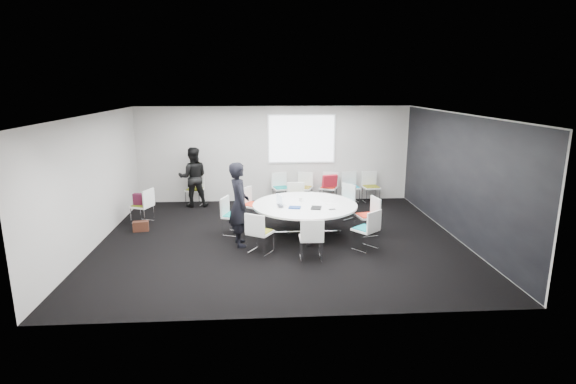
{
  "coord_description": "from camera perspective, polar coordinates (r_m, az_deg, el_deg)",
  "views": [
    {
      "loc": [
        -0.45,
        -9.62,
        3.43
      ],
      "look_at": [
        0.2,
        0.4,
        1.0
      ],
      "focal_mm": 28.0,
      "sensor_mm": 36.0,
      "label": 1
    }
  ],
  "objects": [
    {
      "name": "chair_person_back",
      "position": [
        13.28,
        -11.73,
        -0.42
      ],
      "size": [
        0.55,
        0.54,
        0.88
      ],
      "rotation": [
        0.0,
        0.0,
        2.92
      ],
      "color": "silver",
      "rests_on": "ground"
    },
    {
      "name": "chair_back_d",
      "position": [
        13.43,
        7.96,
        -0.11
      ],
      "size": [
        0.52,
        0.51,
        0.88
      ],
      "rotation": [
        0.0,
        0.0,
        3.28
      ],
      "color": "silver",
      "rests_on": "ground"
    },
    {
      "name": "chair_spare_left",
      "position": [
        11.87,
        -17.92,
        -2.48
      ],
      "size": [
        0.59,
        0.59,
        0.88
      ],
      "rotation": [
        0.0,
        0.0,
        1.2
      ],
      "color": "silver",
      "rests_on": "ground"
    },
    {
      "name": "chair_back_e",
      "position": [
        13.55,
        10.45,
        -0.09
      ],
      "size": [
        0.5,
        0.49,
        0.88
      ],
      "rotation": [
        0.0,
        0.0,
        3.25
      ],
      "color": "silver",
      "rests_on": "ground"
    },
    {
      "name": "tablet_folio",
      "position": [
        10.01,
        0.86,
        -1.97
      ],
      "size": [
        0.3,
        0.25,
        0.03
      ],
      "primitive_type": "cube",
      "rotation": [
        0.0,
        0.0,
        -0.22
      ],
      "color": "navy",
      "rests_on": "conference_table"
    },
    {
      "name": "chair_ring_f",
      "position": [
        9.35,
        -3.59,
        -6.14
      ],
      "size": [
        0.63,
        0.62,
        0.88
      ],
      "rotation": [
        0.0,
        0.0,
        5.74
      ],
      "color": "silver",
      "rests_on": "ground"
    },
    {
      "name": "cup",
      "position": [
        10.58,
        1.62,
        -0.94
      ],
      "size": [
        0.08,
        0.08,
        0.09
      ],
      "primitive_type": "cylinder",
      "color": "white",
      "rests_on": "conference_table"
    },
    {
      "name": "notebook_black",
      "position": [
        10.01,
        3.6,
        -2.01
      ],
      "size": [
        0.28,
        0.34,
        0.02
      ],
      "primitive_type": "cube",
      "rotation": [
        0.0,
        0.0,
        -0.22
      ],
      "color": "black",
      "rests_on": "conference_table"
    },
    {
      "name": "laptop",
      "position": [
        10.16,
        -0.73,
        -1.73
      ],
      "size": [
        0.22,
        0.32,
        0.02
      ],
      "primitive_type": "imported",
      "rotation": [
        0.0,
        0.0,
        1.66
      ],
      "color": "#333338",
      "rests_on": "conference_table"
    },
    {
      "name": "person_main",
      "position": [
        9.66,
        -6.22,
        -1.57
      ],
      "size": [
        0.58,
        0.75,
        1.83
      ],
      "primitive_type": "imported",
      "rotation": [
        0.0,
        0.0,
        1.8
      ],
      "color": "black",
      "rests_on": "ground"
    },
    {
      "name": "chair_ring_e",
      "position": [
        10.55,
        -6.99,
        -3.9
      ],
      "size": [
        0.58,
        0.58,
        0.88
      ],
      "rotation": [
        0.0,
        0.0,
        4.37
      ],
      "color": "silver",
      "rests_on": "ground"
    },
    {
      "name": "chair_ring_b",
      "position": [
        11.81,
        7.03,
        -1.99
      ],
      "size": [
        0.63,
        0.64,
        0.88
      ],
      "rotation": [
        0.0,
        0.0,
        2.21
      ],
      "color": "silver",
      "rests_on": "ground"
    },
    {
      "name": "projection_screen",
      "position": [
        13.23,
        1.74,
        6.75
      ],
      "size": [
        1.9,
        0.03,
        1.35
      ],
      "primitive_type": "cube",
      "color": "white",
      "rests_on": "room_shell"
    },
    {
      "name": "chair_ring_g",
      "position": [
        9.01,
        2.95,
        -6.9
      ],
      "size": [
        0.47,
        0.46,
        0.88
      ],
      "rotation": [
        0.0,
        0.0,
        6.27
      ],
      "color": "silver",
      "rests_on": "ground"
    },
    {
      "name": "chair_back_c",
      "position": [
        13.29,
        5.16,
        -0.17
      ],
      "size": [
        0.6,
        0.59,
        0.88
      ],
      "rotation": [
        0.0,
        0.0,
        2.74
      ],
      "color": "silver",
      "rests_on": "ground"
    },
    {
      "name": "laptop_lid",
      "position": [
        10.23,
        -1.1,
        -0.94
      ],
      "size": [
        0.12,
        0.29,
        0.22
      ],
      "primitive_type": "cube",
      "rotation": [
        0.0,
        0.0,
        1.95
      ],
      "color": "silver",
      "rests_on": "conference_table"
    },
    {
      "name": "papers_front",
      "position": [
        10.35,
        5.79,
        -1.57
      ],
      "size": [
        0.35,
        0.29,
        0.0
      ],
      "primitive_type": "cube",
      "rotation": [
        0.0,
        0.0,
        0.31
      ],
      "color": "silver",
      "rests_on": "conference_table"
    },
    {
      "name": "chair_ring_h",
      "position": [
        9.66,
        9.84,
        -5.66
      ],
      "size": [
        0.64,
        0.64,
        0.88
      ],
      "rotation": [
        0.0,
        0.0,
        6.98
      ],
      "color": "silver",
      "rests_on": "ground"
    },
    {
      "name": "chair_ring_a",
      "position": [
        10.6,
        10.03,
        -3.92
      ],
      "size": [
        0.54,
        0.55,
        0.88
      ],
      "rotation": [
        0.0,
        0.0,
        1.8
      ],
      "color": "silver",
      "rests_on": "ground"
    },
    {
      "name": "person_back",
      "position": [
        12.99,
        -11.96,
        1.86
      ],
      "size": [
        0.9,
        0.74,
        1.7
      ],
      "primitive_type": "imported",
      "rotation": [
        0.0,
        0.0,
        3.26
      ],
      "color": "black",
      "rests_on": "ground"
    },
    {
      "name": "room_shell",
      "position": [
        9.85,
        -0.46,
        1.71
      ],
      "size": [
        8.08,
        7.08,
        2.88
      ],
      "color": "black",
      "rests_on": "ground"
    },
    {
      "name": "phone",
      "position": [
        9.94,
        5.64,
        -2.2
      ],
      "size": [
        0.15,
        0.1,
        0.01
      ],
      "primitive_type": "cube",
      "rotation": [
        0.0,
        0.0,
        0.25
      ],
      "color": "black",
      "rests_on": "conference_table"
    },
    {
      "name": "maroon_bag",
      "position": [
        11.8,
        -18.11,
        -0.86
      ],
      "size": [
        0.41,
        0.19,
        0.28
      ],
      "primitive_type": "cube",
      "rotation": [
        0.0,
        0.0,
        -0.12
      ],
      "color": "#461226",
      "rests_on": "chair_spare_left"
    },
    {
      "name": "chair_ring_d",
      "position": [
        11.41,
        -4.57,
        -2.49
      ],
      "size": [
        0.63,
        0.64,
        0.88
      ],
      "rotation": [
        0.0,
        0.0,
        4.06
      ],
      "color": "silver",
      "rests_on": "ground"
    },
    {
      "name": "red_jacket",
      "position": [
        12.98,
        5.33,
        1.41
      ],
      "size": [
        0.47,
        0.27,
        0.36
      ],
      "primitive_type": "cube",
      "rotation": [
        0.17,
        0.0,
        0.27
      ],
      "color": "#AF1523",
      "rests_on": "chair_back_c"
    },
    {
      "name": "chair_ring_c",
      "position": [
        11.86,
        1.06,
        -1.82
      ],
      "size": [
        0.46,
        0.45,
        0.88
      ],
      "rotation": [
        0.0,
        0.0,
        3.14
      ],
      "color": "silver",
      "rests_on": "ground"
    },
    {
      "name": "chair_back_a",
      "position": [
        13.18,
        -0.87,
        -0.23
      ],
      "size": [
        0.56,
        0.55,
        0.88
      ],
      "rotation": [
        0.0,
        0.0,
        3.41
      ],
      "color": "silver",
      "rests_on": "ground"
    },
    {
      "name": "brown_bag",
      "position": [
        11.28,
        -18.18,
        -4.16
      ],
      "size": [
        0.38,
        0.22,
        0.24
      ],
      "primitive_type": "cube",
      "rotation": [
        0.0,
        0.0,
        0.17
      ],
      "color": "#3B1D13",
      "rests_on": "ground"
    },
    {
      "name": "conference_table",
      "position": [
        10.39,
        2.14,
        -2.45
      ],
      "size": [
        2.4,
        2.4,
        0.73
      ],
      "color": "silver",
      "rests_on": "ground"
    },
    {
      "name": "chair_back_b",
      "position": [
        13.23,
        2.0,
        -0.19
      ],
      "size": [
        0.59,
        0.59,
        0.88
      ],
      "rotation": [
        0.0,
        0.0,
        2.77
      ],
      "color": "silver",
      "rests_on": "ground"
    },
    {
      "name": "papers_right",
      "position": [
        10.72,
        5.1,
        -1.03
      ],
      "size": [
        0.33,
        0.26,
        0.0
      ],
      "primitive_type": "cube",
      "rotation": [
        0.0,
        0.0,
        0.17
      ],
      "color": "silver",
      "rests_on": "conference_table"
    }
  ]
}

